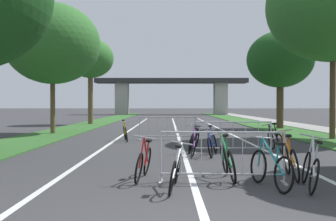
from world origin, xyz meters
TOP-DOWN VIEW (x-y plane):
  - grass_verge_left at (-6.59, 27.63)m, footprint 2.77×67.53m
  - grass_verge_right at (6.59, 27.63)m, footprint 2.77×67.53m
  - sidewalk_path_right at (9.08, 27.63)m, footprint 2.22×67.53m
  - lane_stripe_center at (0.00, 19.53)m, footprint 0.14×39.07m
  - lane_stripe_right_lane at (2.86, 19.53)m, footprint 0.14×39.07m
  - lane_stripe_left_lane at (-2.86, 19.53)m, footprint 0.14×39.07m
  - overpass_bridge at (0.00, 55.81)m, footprint 23.47×3.50m
  - tree_left_maple_mid at (-6.68, 16.30)m, footprint 5.06×5.06m
  - tree_left_pine_far at (-6.65, 26.20)m, footprint 3.67×3.67m
  - tree_right_oak_mid at (6.91, 13.04)m, footprint 5.94×5.94m
  - tree_right_pine_near at (6.77, 20.70)m, footprint 4.30×4.30m
  - crowd_barrier_nearest at (0.59, 3.46)m, footprint 2.57×0.58m
  - crowd_barrier_second at (1.60, 8.15)m, footprint 2.56×0.53m
  - crowd_barrier_third at (-0.53, 12.84)m, footprint 2.57×0.56m
  - bicycle_black_0 at (3.13, 8.69)m, footprint 0.49×1.76m
  - bicycle_purple_1 at (0.26, 7.68)m, footprint 0.55×1.59m
  - bicycle_red_2 at (-1.02, 3.83)m, footprint 0.46×1.63m
  - bicycle_teal_3 at (1.45, 3.00)m, footprint 0.56×1.65m
  - bicycle_silver_4 at (2.17, 2.88)m, footprint 0.73×1.68m
  - bicycle_green_5 at (0.76, 3.84)m, footprint 0.50×1.76m
  - bicycle_orange_6 at (2.12, 3.95)m, footprint 0.44×1.68m
  - bicycle_yellow_7 at (-2.37, 12.43)m, footprint 0.45×1.66m
  - bicycle_white_8 at (-0.36, 2.86)m, footprint 0.52×1.71m
  - bicycle_blue_9 at (0.87, 7.60)m, footprint 0.71×1.69m
  - bicycle_black_10 at (0.38, 8.59)m, footprint 0.56×1.66m

SIDE VIEW (x-z plane):
  - lane_stripe_center at x=0.00m, z-range 0.00..0.01m
  - lane_stripe_right_lane at x=2.86m, z-range 0.00..0.01m
  - lane_stripe_left_lane at x=-2.86m, z-range 0.00..0.01m
  - grass_verge_left at x=-6.59m, z-range 0.00..0.05m
  - grass_verge_right at x=6.59m, z-range 0.00..0.05m
  - sidewalk_path_right at x=9.08m, z-range 0.00..0.08m
  - bicycle_blue_9 at x=0.87m, z-range -0.12..0.82m
  - bicycle_white_8 at x=-0.36m, z-range -0.08..0.80m
  - bicycle_red_2 at x=-1.02m, z-range -0.13..0.85m
  - bicycle_yellow_7 at x=-2.37m, z-range -0.10..0.82m
  - bicycle_black_10 at x=0.38m, z-range -0.14..0.87m
  - bicycle_purple_1 at x=0.26m, z-range -0.11..0.84m
  - bicycle_teal_3 at x=1.45m, z-range -0.11..0.86m
  - bicycle_silver_4 at x=2.17m, z-range -0.13..0.89m
  - bicycle_black_0 at x=3.13m, z-range -0.12..0.87m
  - bicycle_green_5 at x=0.76m, z-range -0.12..0.88m
  - bicycle_orange_6 at x=2.12m, z-range -0.13..0.91m
  - crowd_barrier_nearest at x=0.59m, z-range 0.00..1.05m
  - crowd_barrier_second at x=1.60m, z-range 0.00..1.05m
  - crowd_barrier_third at x=-0.53m, z-range 0.00..1.05m
  - overpass_bridge at x=0.00m, z-range 1.21..6.82m
  - tree_right_pine_near at x=6.77m, z-range 1.32..7.66m
  - tree_left_maple_mid at x=-6.68m, z-range 1.34..8.33m
  - tree_left_pine_far at x=-6.65m, z-range 1.80..8.61m
  - tree_right_oak_mid at x=6.91m, z-range 1.75..10.32m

